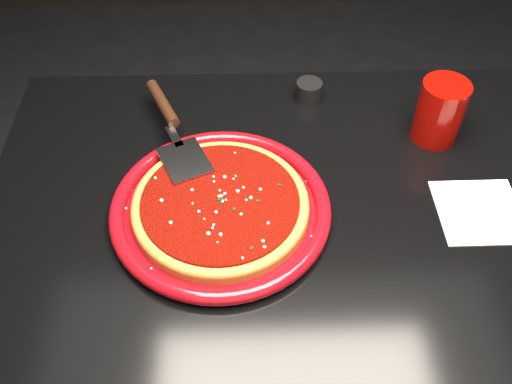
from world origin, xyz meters
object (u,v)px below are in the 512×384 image
cup (440,111)px  pizza_server (174,128)px  ramekin (309,91)px  plate (221,209)px  table (316,325)px

cup → pizza_server: bearing=-178.4°
pizza_server → ramekin: bearing=2.9°
plate → ramekin: ramekin is taller
table → cup: cup is taller
table → pizza_server: 0.53m
table → pizza_server: bearing=147.2°
table → plate: size_ratio=3.25×
plate → pizza_server: 0.19m
plate → pizza_server: bearing=116.9°
cup → plate: bearing=-155.6°
plate → ramekin: (0.18, 0.30, 0.01)m
table → plate: (-0.19, 0.01, 0.39)m
plate → cup: size_ratio=3.06×
table → cup: (0.21, 0.19, 0.44)m
table → pizza_server: size_ratio=3.77×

